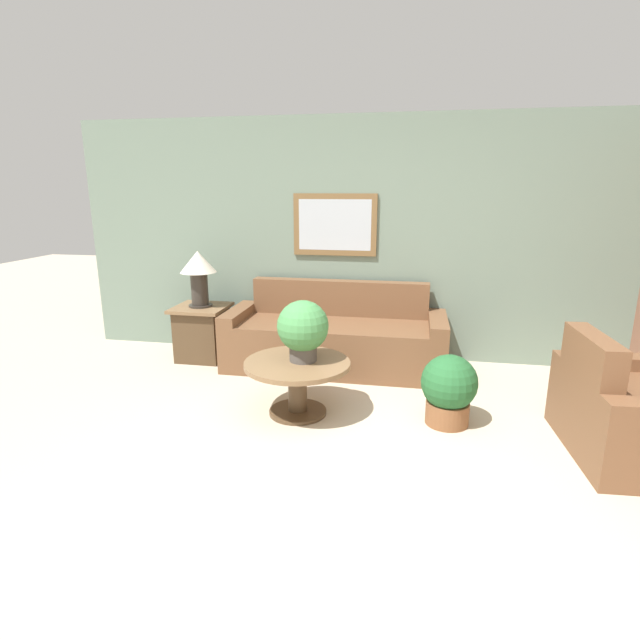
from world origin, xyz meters
name	(u,v)px	position (x,y,z in m)	size (l,w,h in m)	color
ground_plane	(358,495)	(0.00, 0.00, 0.00)	(20.00, 20.00, 0.00)	#BCAD93
wall_back	(388,241)	(-0.01, 2.74, 1.30)	(7.04, 0.09, 2.60)	slate
couch_main	(335,339)	(-0.51, 2.27, 0.30)	(2.29, 0.85, 0.88)	brown
coffee_table	(297,376)	(-0.64, 1.07, 0.34)	(0.88, 0.88, 0.46)	#4C3823
side_table	(202,332)	(-2.00, 2.26, 0.31)	(0.57, 0.57, 0.60)	#4C3823
table_lamp	(198,270)	(-2.00, 2.26, 1.00)	(0.39, 0.39, 0.61)	#2D2823
potted_plant_on_table	(303,328)	(-0.59, 1.11, 0.74)	(0.43, 0.43, 0.51)	#4C4742
potted_plant_floor	(449,388)	(0.60, 1.11, 0.30)	(0.45, 0.45, 0.58)	brown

